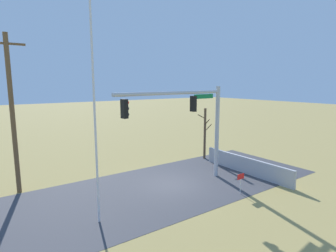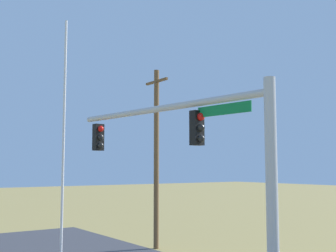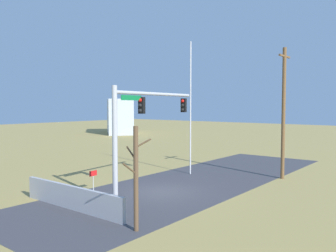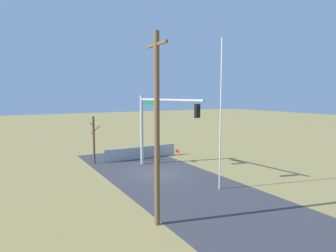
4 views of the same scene
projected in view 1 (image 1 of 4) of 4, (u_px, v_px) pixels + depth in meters
name	position (u px, v px, depth m)	size (l,w,h in m)	color
ground_plane	(173.00, 185.00, 17.26)	(160.00, 160.00, 0.00)	#9E894C
road_surface	(115.00, 200.00, 15.00)	(28.00, 8.00, 0.01)	#3D3D42
sidewalk_corner	(226.00, 173.00, 19.52)	(6.00, 6.00, 0.01)	#B7B5AD
retaining_fence	(246.00, 165.00, 19.32)	(0.20, 7.42, 1.18)	#A8A8AD
signal_mast	(194.00, 115.00, 16.75)	(8.11, 1.19, 6.22)	#B2B5BA
flagpole	(95.00, 117.00, 11.86)	(0.10, 0.10, 9.88)	silver
utility_pole	(12.00, 113.00, 15.32)	(1.90, 0.26, 9.17)	brown
bare_tree	(205.00, 133.00, 22.94)	(1.27, 1.02, 4.34)	brown
open_sign	(241.00, 179.00, 15.68)	(0.56, 0.04, 1.22)	silver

